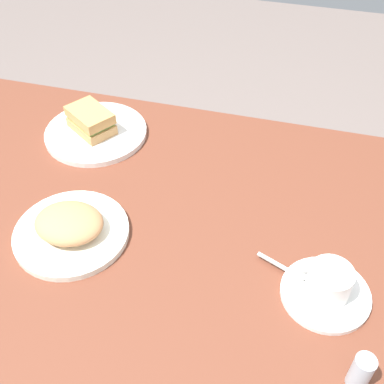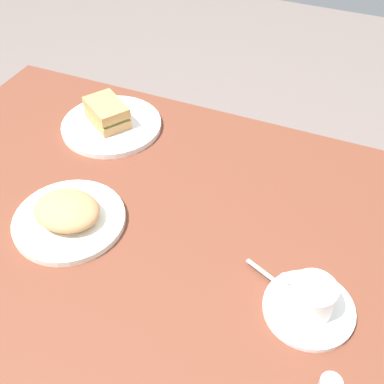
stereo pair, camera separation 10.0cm
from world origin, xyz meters
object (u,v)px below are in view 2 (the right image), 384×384
(coffee_saucer, at_px, (309,309))
(coffee_cup, at_px, (311,296))
(sandwich_plate, at_px, (112,125))
(dining_table, at_px, (135,247))
(spoon, at_px, (275,281))
(sandwich_front, at_px, (107,113))
(side_plate, at_px, (69,220))

(coffee_saucer, distance_m, coffee_cup, 0.04)
(coffee_saucer, bearing_deg, sandwich_plate, 150.35)
(dining_table, relative_size, coffee_saucer, 7.11)
(sandwich_plate, xyz_separation_m, spoon, (0.50, -0.30, 0.01))
(sandwich_front, distance_m, coffee_cup, 0.66)
(dining_table, height_order, coffee_cup, coffee_cup)
(sandwich_plate, height_order, coffee_cup, coffee_cup)
(coffee_cup, bearing_deg, coffee_saucer, -18.36)
(sandwich_front, xyz_separation_m, coffee_saucer, (0.58, -0.33, -0.04))
(dining_table, xyz_separation_m, coffee_cup, (0.39, -0.09, 0.16))
(coffee_saucer, bearing_deg, coffee_cup, 161.64)
(coffee_cup, bearing_deg, spoon, 157.35)
(coffee_cup, bearing_deg, dining_table, 166.88)
(sandwich_plate, bearing_deg, sandwich_front, 179.95)
(coffee_saucer, bearing_deg, spoon, 157.46)
(dining_table, height_order, side_plate, side_plate)
(sandwich_plate, height_order, sandwich_front, sandwich_front)
(spoon, distance_m, side_plate, 0.42)
(sandwich_plate, relative_size, side_plate, 1.09)
(coffee_cup, relative_size, side_plate, 0.45)
(coffee_cup, height_order, side_plate, coffee_cup)
(sandwich_plate, xyz_separation_m, sandwich_front, (-0.01, 0.00, 0.04))
(coffee_saucer, xyz_separation_m, side_plate, (-0.49, 0.01, 0.00))
(side_plate, bearing_deg, coffee_cup, -1.48)
(spoon, relative_size, side_plate, 0.42)
(sandwich_front, relative_size, spoon, 1.40)
(coffee_cup, bearing_deg, side_plate, 178.52)
(spoon, bearing_deg, sandwich_front, 149.88)
(spoon, xyz_separation_m, side_plate, (-0.42, -0.01, -0.01))
(coffee_saucer, relative_size, side_plate, 0.70)
(sandwich_front, height_order, coffee_saucer, sandwich_front)
(coffee_saucer, bearing_deg, side_plate, 178.46)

